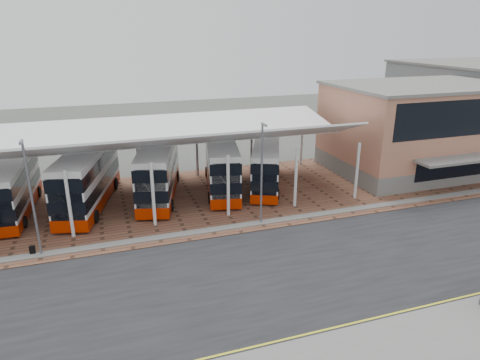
{
  "coord_description": "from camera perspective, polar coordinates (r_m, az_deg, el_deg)",
  "views": [
    {
      "loc": [
        -9.38,
        -22.41,
        14.48
      ],
      "look_at": [
        0.8,
        7.88,
        3.24
      ],
      "focal_mm": 32.0,
      "sensor_mm": 36.0,
      "label": 1
    }
  ],
  "objects": [
    {
      "name": "bus_3",
      "position": [
        39.36,
        -10.78,
        1.26
      ],
      "size": [
        5.56,
        12.08,
        4.85
      ],
      "rotation": [
        0.0,
        0.0,
        -0.25
      ],
      "color": "silver",
      "rests_on": "forecourt"
    },
    {
      "name": "yellow_line_far",
      "position": [
        23.32,
        10.18,
        -19.29
      ],
      "size": [
        120.0,
        0.12,
        0.01
      ],
      "primitive_type": "cube",
      "color": "yellow",
      "rests_on": "road"
    },
    {
      "name": "north_kerb",
      "position": [
        33.38,
        -0.38,
        -6.2
      ],
      "size": [
        120.0,
        0.8,
        0.14
      ],
      "primitive_type": "cube",
      "color": "#626160",
      "rests_on": "ground"
    },
    {
      "name": "bus_5",
      "position": [
        41.17,
        3.5,
        1.99
      ],
      "size": [
        6.37,
        10.53,
        4.3
      ],
      "rotation": [
        0.0,
        0.0,
        -0.41
      ],
      "color": "silver",
      "rests_on": "forecourt"
    },
    {
      "name": "lamp_east",
      "position": [
        32.47,
        2.92,
        1.2
      ],
      "size": [
        0.16,
        0.9,
        8.07
      ],
      "color": "slate",
      "rests_on": "ground"
    },
    {
      "name": "suitcase",
      "position": [
        32.59,
        -25.94,
        -8.4
      ],
      "size": [
        0.36,
        0.26,
        0.61
      ],
      "primitive_type": "cube",
      "color": "black",
      "rests_on": "forecourt"
    },
    {
      "name": "ground",
      "position": [
        28.28,
        3.63,
        -11.46
      ],
      "size": [
        140.0,
        140.0,
        0.0
      ],
      "primitive_type": "plane",
      "color": "#474A44"
    },
    {
      "name": "bus_2",
      "position": [
        38.76,
        -19.63,
        0.23
      ],
      "size": [
        5.68,
        12.28,
        4.93
      ],
      "rotation": [
        0.0,
        0.0,
        -0.25
      ],
      "color": "silver",
      "rests_on": "forecourt"
    },
    {
      "name": "road",
      "position": [
        27.49,
        4.43,
        -12.45
      ],
      "size": [
        120.0,
        14.0,
        0.02
      ],
      "primitive_type": "cube",
      "color": "black",
      "rests_on": "ground"
    },
    {
      "name": "bus_4",
      "position": [
        40.48,
        -2.5,
        2.01
      ],
      "size": [
        5.02,
        11.76,
        4.72
      ],
      "rotation": [
        0.0,
        0.0,
        -0.22
      ],
      "color": "silver",
      "rests_on": "forecourt"
    },
    {
      "name": "terminal",
      "position": [
        49.65,
        22.81,
        6.46
      ],
      "size": [
        18.4,
        14.4,
        9.25
      ],
      "color": "slate",
      "rests_on": "ground"
    },
    {
      "name": "lamp_west",
      "position": [
        30.76,
        -26.07,
        -1.89
      ],
      "size": [
        0.16,
        0.9,
        8.07
      ],
      "color": "slate",
      "rests_on": "ground"
    },
    {
      "name": "bus_1",
      "position": [
        39.68,
        -28.04,
        -0.96
      ],
      "size": [
        3.11,
        10.74,
        4.38
      ],
      "rotation": [
        0.0,
        0.0,
        -0.06
      ],
      "color": "silver",
      "rests_on": "forecourt"
    },
    {
      "name": "forecourt",
      "position": [
        39.9,
        -0.7,
        -1.85
      ],
      "size": [
        72.0,
        16.0,
        0.06
      ],
      "primitive_type": "cube",
      "color": "brown",
      "rests_on": "ground"
    },
    {
      "name": "yellow_line_near",
      "position": [
        23.12,
        10.56,
        -19.72
      ],
      "size": [
        120.0,
        0.12,
        0.01
      ],
      "primitive_type": "cube",
      "color": "yellow",
      "rests_on": "road"
    },
    {
      "name": "canopy",
      "position": [
        37.52,
        -12.95,
        5.5
      ],
      "size": [
        37.0,
        11.63,
        7.07
      ],
      "color": "silver",
      "rests_on": "ground"
    }
  ]
}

